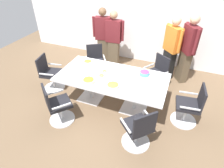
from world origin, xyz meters
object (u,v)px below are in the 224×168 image
object	(u,v)px
person_standing_1	(114,39)
conference_table	(112,81)
person_standing_2	(171,48)
office_chair_1	(50,75)
office_chair_4	(190,107)
snack_bowl_pretzels	(88,62)
snack_bowl_chips_yellow	(113,85)
office_chair_5	(156,75)
plate_stack	(156,85)
office_chair_3	(139,130)
person_standing_0	(103,36)
snack_bowl_candy_mix	(145,73)
napkin_pile	(125,76)
snack_bowl_chips_orange	(89,80)
donut_platter	(100,73)
office_chair_2	(57,106)
person_standing_3	(188,49)
office_chair_0	(96,63)

from	to	relation	value
person_standing_1	conference_table	bearing A→B (deg)	106.81
person_standing_2	office_chair_1	bearing A→B (deg)	76.39
office_chair_4	person_standing_2	world-z (taller)	person_standing_2
snack_bowl_pretzels	snack_bowl_chips_yellow	bearing A→B (deg)	-36.23
office_chair_5	snack_bowl_pretzels	distance (m)	1.76
office_chair_4	person_standing_1	world-z (taller)	person_standing_1
office_chair_1	plate_stack	size ratio (longest dim) A/B	4.81
office_chair_3	person_standing_0	xyz separation A→B (m)	(-1.86, 2.65, 0.49)
office_chair_1	snack_bowl_candy_mix	world-z (taller)	office_chair_1
office_chair_3	plate_stack	bearing A→B (deg)	40.24
conference_table	napkin_pile	xyz separation A→B (m)	(0.28, 0.09, 0.17)
snack_bowl_candy_mix	napkin_pile	xyz separation A→B (m)	(-0.36, -0.24, -0.01)
snack_bowl_chips_orange	plate_stack	size ratio (longest dim) A/B	1.31
office_chair_1	person_standing_2	world-z (taller)	person_standing_2
conference_table	snack_bowl_candy_mix	size ratio (longest dim) A/B	10.75
office_chair_3	office_chair_5	bearing A→B (deg)	45.93
snack_bowl_candy_mix	donut_platter	bearing A→B (deg)	-161.41
snack_bowl_candy_mix	donut_platter	world-z (taller)	snack_bowl_candy_mix
snack_bowl_candy_mix	plate_stack	xyz separation A→B (m)	(0.31, -0.31, -0.04)
person_standing_0	snack_bowl_chips_orange	bearing A→B (deg)	92.04
office_chair_1	snack_bowl_chips_orange	world-z (taller)	office_chair_1
person_standing_1	plate_stack	size ratio (longest dim) A/B	8.88
office_chair_4	napkin_pile	xyz separation A→B (m)	(-1.43, 0.07, 0.39)
conference_table	office_chair_5	world-z (taller)	office_chair_5
office_chair_5	snack_bowl_pretzels	size ratio (longest dim) A/B	4.53
office_chair_3	plate_stack	world-z (taller)	office_chair_3
office_chair_2	person_standing_3	bearing A→B (deg)	88.48
office_chair_1	snack_bowl_chips_yellow	bearing A→B (deg)	69.02
office_chair_4	snack_bowl_chips_yellow	xyz separation A→B (m)	(-1.55, -0.37, 0.39)
conference_table	person_standing_3	bearing A→B (deg)	48.44
office_chair_5	plate_stack	world-z (taller)	office_chair_5
snack_bowl_chips_yellow	office_chair_4	bearing A→B (deg)	13.50
person_standing_0	person_standing_3	xyz separation A→B (m)	(2.40, -0.10, 0.06)
conference_table	office_chair_0	size ratio (longest dim) A/B	2.64
snack_bowl_chips_orange	office_chair_3	bearing A→B (deg)	-23.35
office_chair_4	plate_stack	bearing A→B (deg)	83.61
snack_bowl_candy_mix	snack_bowl_chips_yellow	distance (m)	0.84
conference_table	snack_bowl_chips_yellow	distance (m)	0.42
person_standing_0	donut_platter	size ratio (longest dim) A/B	5.11
office_chair_4	person_standing_3	distance (m)	1.71
office_chair_4	snack_bowl_candy_mix	world-z (taller)	office_chair_4
person_standing_2	plate_stack	world-z (taller)	person_standing_2
snack_bowl_chips_yellow	office_chair_1	bearing A→B (deg)	170.17
plate_stack	napkin_pile	size ratio (longest dim) A/B	1.05
snack_bowl_pretzels	napkin_pile	size ratio (longest dim) A/B	1.11
office_chair_0	office_chair_1	bearing A→B (deg)	17.41
conference_table	person_standing_0	distance (m)	1.99
conference_table	snack_bowl_chips_orange	distance (m)	0.57
office_chair_1	office_chair_2	world-z (taller)	same
plate_stack	napkin_pile	distance (m)	0.68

